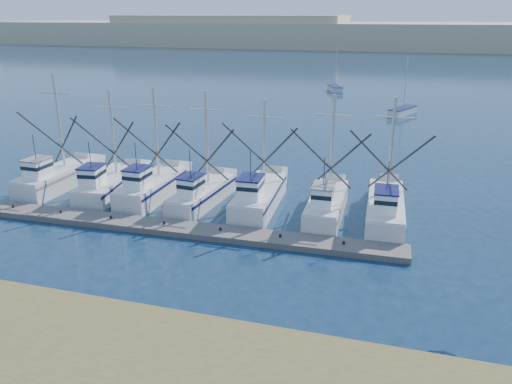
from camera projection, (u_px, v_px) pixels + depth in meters
The scene contains 6 objects.
ground at pixel (255, 292), 26.16m from camera, with size 500.00×500.00×0.00m, color #0C2338.
floating_dock at pixel (178, 229), 33.43m from camera, with size 30.02×2.00×0.40m, color #625C58.
dune_ridge at pixel (392, 35), 214.31m from camera, with size 360.00×60.00×10.00m, color tan.
trawler_fleet at pixel (209, 193), 37.73m from camera, with size 29.37×9.11×9.28m.
sailboat_near at pixel (403, 111), 72.15m from camera, with size 4.14×6.33×8.10m.
sailboat_far at pixel (335, 88), 93.78m from camera, with size 3.63×5.57×8.10m.
Camera 1 is at (6.39, -21.92, 13.80)m, focal length 35.00 mm.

